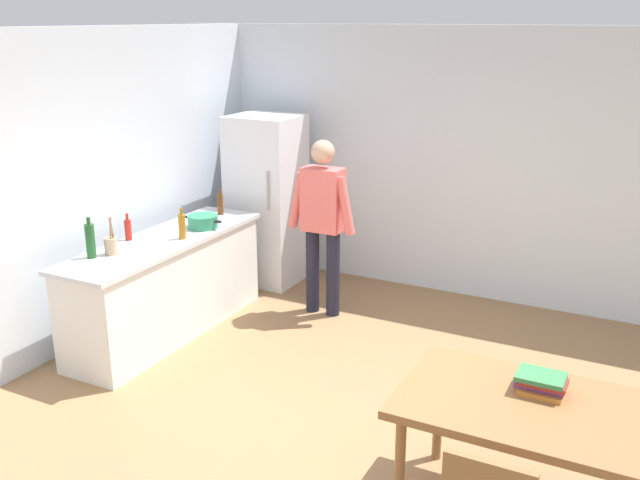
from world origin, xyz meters
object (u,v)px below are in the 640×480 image
object	(u,v)px
dining_table	(526,415)
bottle_wine_green	(90,240)
utensil_jar	(111,245)
book_stack	(542,383)
person	(323,216)
bottle_oil_amber	(182,226)
bottle_beer_brown	(220,204)
cooking_pot	(203,221)
bottle_sauce_red	(128,229)
refrigerator	(267,200)

from	to	relation	value
dining_table	bottle_wine_green	bearing A→B (deg)	173.12
utensil_jar	book_stack	world-z (taller)	utensil_jar
dining_table	utensil_jar	xyz separation A→B (m)	(-3.50, 0.57, 0.31)
person	bottle_oil_amber	distance (m)	1.32
person	bottle_beer_brown	bearing A→B (deg)	-172.05
cooking_pot	book_stack	world-z (taller)	cooking_pot
utensil_jar	bottle_sauce_red	distance (m)	0.39
utensil_jar	bottle_wine_green	size ratio (longest dim) A/B	0.94
refrigerator	cooking_pot	bearing A→B (deg)	-89.55
refrigerator	bottle_oil_amber	distance (m)	1.52
dining_table	bottle_sauce_red	bearing A→B (deg)	165.60
bottle_beer_brown	bottle_oil_amber	bearing A→B (deg)	-78.86
cooking_pot	book_stack	distance (m)	3.61
bottle_beer_brown	book_stack	world-z (taller)	bottle_beer_brown
refrigerator	book_stack	xyz separation A→B (m)	(3.34, -2.55, -0.09)
bottle_oil_amber	bottle_beer_brown	distance (m)	0.83
bottle_wine_green	book_stack	xyz separation A→B (m)	(3.63, -0.28, -0.24)
bottle_oil_amber	utensil_jar	bearing A→B (deg)	-112.50
refrigerator	dining_table	bearing A→B (deg)	-39.29
bottle_sauce_red	person	bearing A→B (deg)	43.08
refrigerator	utensil_jar	bearing A→B (deg)	-95.39
refrigerator	bottle_sauce_red	size ratio (longest dim) A/B	7.50
bottle_wine_green	bottle_sauce_red	bearing A→B (deg)	96.47
cooking_pot	bottle_wine_green	size ratio (longest dim) A/B	1.18
person	bottle_beer_brown	distance (m)	1.07
dining_table	bottle_beer_brown	xyz separation A→B (m)	(-3.41, 2.00, 0.33)
refrigerator	bottle_oil_amber	xyz separation A→B (m)	(0.05, -1.52, 0.12)
person	book_stack	bearing A→B (deg)	-39.82
bottle_oil_amber	book_stack	distance (m)	3.45
refrigerator	dining_table	size ratio (longest dim) A/B	1.29
cooking_pot	book_stack	size ratio (longest dim) A/B	1.43
bottle_oil_amber	bottle_beer_brown	xyz separation A→B (m)	(-0.16, 0.82, -0.01)
cooking_pot	bottle_beer_brown	world-z (taller)	bottle_beer_brown
person	bottle_wine_green	world-z (taller)	person
dining_table	book_stack	distance (m)	0.21
bottle_beer_brown	refrigerator	bearing A→B (deg)	81.20
dining_table	cooking_pot	world-z (taller)	cooking_pot
refrigerator	utensil_jar	size ratio (longest dim) A/B	5.62
person	bottle_oil_amber	xyz separation A→B (m)	(-0.90, -0.97, 0.04)
utensil_jar	bottle_oil_amber	bearing A→B (deg)	67.50
refrigerator	person	distance (m)	1.10
person	book_stack	size ratio (longest dim) A/B	6.09
cooking_pot	utensil_jar	size ratio (longest dim) A/B	1.25
person	utensil_jar	world-z (taller)	person
cooking_pot	bottle_oil_amber	xyz separation A→B (m)	(0.04, -0.36, 0.06)
refrigerator	person	world-z (taller)	refrigerator
dining_table	bottle_beer_brown	bearing A→B (deg)	149.61
refrigerator	person	bearing A→B (deg)	-30.23
bottle_oil_amber	bottle_sauce_red	world-z (taller)	bottle_oil_amber
bottle_beer_brown	utensil_jar	bearing A→B (deg)	-93.71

